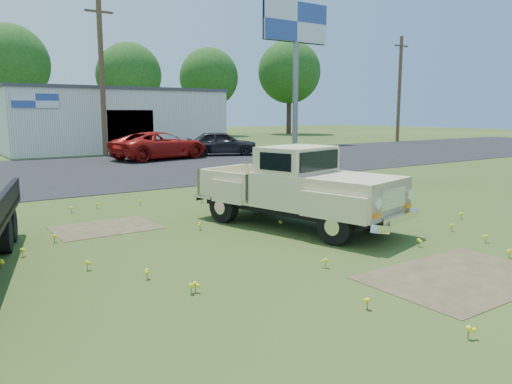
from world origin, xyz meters
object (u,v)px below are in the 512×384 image
Objects in this scene: dark_sedan at (221,143)px; billboard at (296,35)px; vintage_pickup_truck at (296,187)px; red_pickup at (160,146)px.

billboard is at bearing -35.80° from dark_sedan.
vintage_pickup_truck is 1.18× the size of dark_sedan.
vintage_pickup_truck is 19.04m from dark_sedan.
vintage_pickup_truck is (-18.40, -22.82, -7.63)m from billboard.
red_pickup is 1.27× the size of dark_sedan.
red_pickup is at bearing 61.92° from vintage_pickup_truck.
red_pickup is (4.16, 16.87, -0.16)m from vintage_pickup_truck.
dark_sedan is at bearing -150.93° from billboard.
vintage_pickup_truck is at bearing 154.63° from red_pickup.
vintage_pickup_truck reaches higher than dark_sedan.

